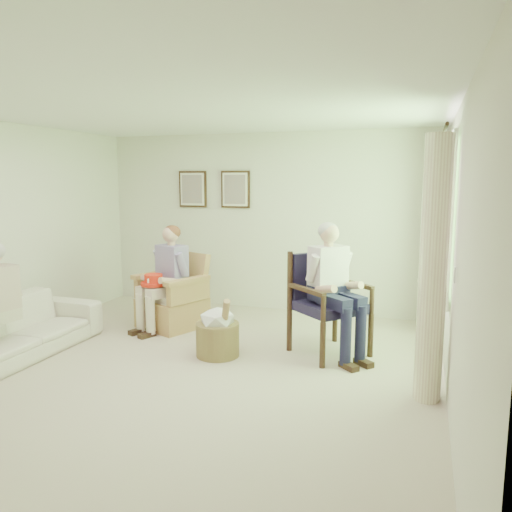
% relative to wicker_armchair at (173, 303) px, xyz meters
% --- Properties ---
extents(floor, '(5.50, 5.50, 0.00)m').
position_rel_wicker_armchair_xyz_m(floor, '(0.85, -1.46, -0.31)').
color(floor, '#C0AF9A').
rests_on(floor, ground).
extents(back_wall, '(5.00, 0.04, 2.60)m').
position_rel_wicker_armchair_xyz_m(back_wall, '(0.85, 1.29, 0.99)').
color(back_wall, silver).
rests_on(back_wall, ground).
extents(right_wall, '(0.04, 5.50, 2.60)m').
position_rel_wicker_armchair_xyz_m(right_wall, '(3.35, -1.46, 0.99)').
color(right_wall, silver).
rests_on(right_wall, ground).
extents(ceiling, '(5.00, 5.50, 0.02)m').
position_rel_wicker_armchair_xyz_m(ceiling, '(0.85, -1.46, 2.29)').
color(ceiling, white).
rests_on(ceiling, back_wall).
extents(window, '(0.13, 2.50, 1.63)m').
position_rel_wicker_armchair_xyz_m(window, '(3.32, -0.26, 1.28)').
color(window, '#2D6B23').
rests_on(window, right_wall).
extents(curtain_left, '(0.34, 0.34, 2.30)m').
position_rel_wicker_armchair_xyz_m(curtain_left, '(3.18, -1.24, 0.84)').
color(curtain_left, beige).
rests_on(curtain_left, ground).
extents(curtain_right, '(0.34, 0.34, 2.30)m').
position_rel_wicker_armchair_xyz_m(curtain_right, '(3.18, 0.72, 0.84)').
color(curtain_right, beige).
rests_on(curtain_right, ground).
extents(framed_print_left, '(0.45, 0.05, 0.55)m').
position_rel_wicker_armchair_xyz_m(framed_print_left, '(-0.30, 1.25, 1.47)').
color(framed_print_left, '#382114').
rests_on(framed_print_left, back_wall).
extents(framed_print_right, '(0.45, 0.05, 0.55)m').
position_rel_wicker_armchair_xyz_m(framed_print_right, '(0.40, 1.25, 1.47)').
color(framed_print_right, '#382114').
rests_on(framed_print_right, back_wall).
extents(wicker_armchair, '(0.76, 0.75, 0.97)m').
position_rel_wicker_armchair_xyz_m(wicker_armchair, '(0.00, 0.00, 0.00)').
color(wicker_armchair, tan).
rests_on(wicker_armchair, ground).
extents(wood_armchair, '(0.72, 0.67, 1.10)m').
position_rel_wicker_armchair_xyz_m(wood_armchair, '(2.15, -0.30, 0.30)').
color(wood_armchair, black).
rests_on(wood_armchair, ground).
extents(sofa, '(2.09, 0.82, 0.61)m').
position_rel_wicker_armchair_xyz_m(sofa, '(-1.10, -1.62, -0.00)').
color(sofa, white).
rests_on(sofa, ground).
extents(person_wicker, '(0.40, 0.63, 1.32)m').
position_rel_wicker_armchair_xyz_m(person_wicker, '(0.00, -0.13, 0.45)').
color(person_wicker, beige).
rests_on(person_wicker, ground).
extents(person_dark, '(0.40, 0.63, 1.44)m').
position_rel_wicker_armchair_xyz_m(person_dark, '(2.15, -0.48, 0.55)').
color(person_dark, '#1B1B3B').
rests_on(person_dark, ground).
extents(red_hat, '(0.32, 0.32, 0.14)m').
position_rel_wicker_armchair_xyz_m(red_hat, '(-0.10, -0.32, 0.36)').
color(red_hat, red).
rests_on(red_hat, person_wicker).
extents(hatbox, '(0.56, 0.56, 0.70)m').
position_rel_wicker_armchair_xyz_m(hatbox, '(1.00, -0.86, -0.04)').
color(hatbox, '#A18B57').
rests_on(hatbox, ground).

